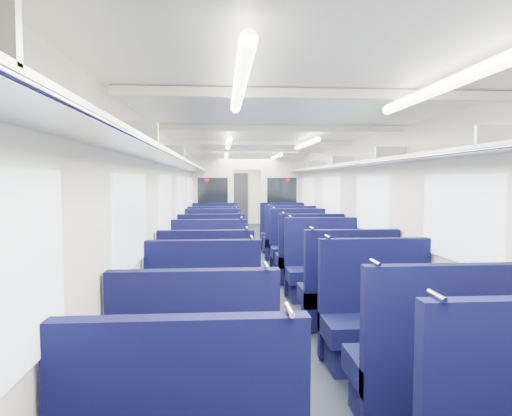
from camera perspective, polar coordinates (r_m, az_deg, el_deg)
floor at (r=9.15m, az=-0.15°, el=-7.47°), size 2.80×18.00×0.01m
ceiling at (r=9.00m, az=-0.15°, el=7.37°), size 2.80×18.00×0.01m
wall_left at (r=9.01m, az=-9.06°, el=-0.15°), size 0.02×18.00×2.35m
dado_left at (r=9.10m, az=-8.92°, el=-5.34°), size 0.03×17.90×0.70m
wall_right at (r=9.21m, az=8.57°, el=-0.07°), size 0.02×18.00×2.35m
dado_right at (r=9.30m, az=8.43°, el=-5.15°), size 0.03×17.90×0.70m
wall_far at (r=17.98m, az=-2.22°, el=1.74°), size 2.80×0.02×2.35m
luggage_rack_left at (r=8.98m, az=-7.92°, el=4.94°), size 0.36×17.40×0.18m
luggage_rack_right at (r=9.15m, az=7.47°, el=4.92°), size 0.36×17.40×0.18m
windows at (r=8.54m, az=0.07°, el=1.33°), size 2.78×15.60×0.75m
ceiling_fittings at (r=8.74m, az=-0.03°, el=7.09°), size 2.70×16.06×0.11m
end_door at (r=17.93m, az=-2.21°, el=1.17°), size 0.75×0.06×2.00m
bulkhead at (r=11.59m, az=-1.08°, el=1.00°), size 2.80×0.10×2.35m
seat_4 at (r=3.33m, az=-7.52°, el=-20.95°), size 1.09×0.60×1.22m
seat_5 at (r=3.69m, az=20.85°, el=-18.64°), size 1.09×0.60×1.22m
seat_6 at (r=4.37m, az=-6.67°, el=-14.87°), size 1.09×0.60×1.22m
seat_7 at (r=4.61m, az=15.08°, el=-13.96°), size 1.09×0.60×1.22m
seat_8 at (r=5.47m, az=-6.16°, el=-11.07°), size 1.09×0.60×1.22m
seat_9 at (r=5.60m, az=11.36°, el=-10.75°), size 1.09×0.60×1.22m
seat_10 at (r=6.51m, az=-5.85°, el=-8.67°), size 1.09×0.60×1.22m
seat_11 at (r=6.86m, az=8.33°, el=-8.06°), size 1.09×0.60×1.22m
seat_12 at (r=7.79m, az=-5.59°, el=-6.63°), size 1.09×0.60×1.22m
seat_13 at (r=7.86m, az=6.66°, el=-6.55°), size 1.09×0.60×1.22m
seat_14 at (r=8.88m, az=-5.43°, el=-5.38°), size 1.09×0.60×1.22m
seat_15 at (r=8.89m, az=5.36°, el=-5.36°), size 1.09×0.60×1.22m
seat_16 at (r=9.94m, az=-5.31°, el=-4.41°), size 1.09×0.60×1.22m
seat_17 at (r=10.11m, az=4.18°, el=-4.27°), size 1.09×0.60×1.22m
seat_18 at (r=11.05m, az=-5.21°, el=-3.60°), size 1.09×0.60×1.22m
seat_19 at (r=11.15m, az=3.37°, el=-3.53°), size 1.09×0.60×1.22m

